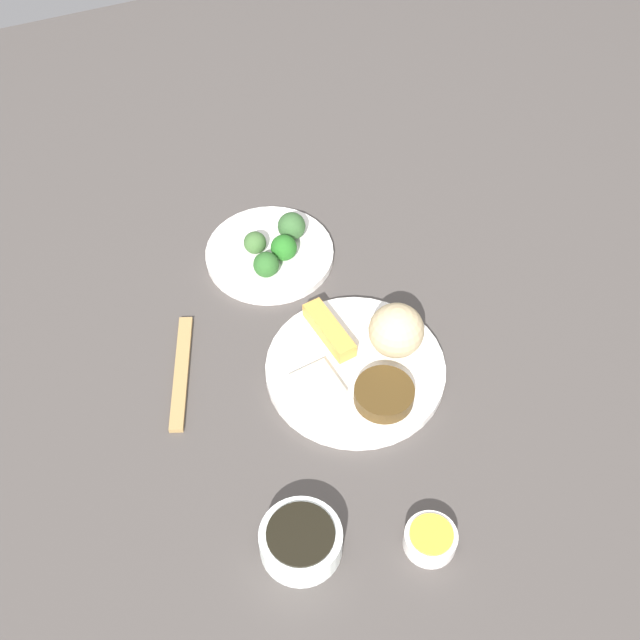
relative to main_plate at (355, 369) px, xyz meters
The scene contains 16 objects.
tabletop 0.06m from the main_plate, ahead, with size 2.20×2.20×0.02m, color #47413E.
main_plate is the anchor object (origin of this frame).
rice_scoop 0.08m from the main_plate, 168.11° to the right, with size 0.08×0.08×0.08m, color tan.
spring_roll 0.07m from the main_plate, 78.11° to the right, with size 0.11×0.03×0.02m, color gold.
crab_rangoon_wonton 0.07m from the main_plate, 11.89° to the left, with size 0.06×0.06×0.01m, color beige.
stir_fry_heap 0.07m from the main_plate, 101.89° to the left, with size 0.09×0.09×0.02m, color #463114.
broccoli_plate 0.27m from the main_plate, 81.90° to the right, with size 0.21×0.21×0.01m, color white.
broccoli_floret_0 0.29m from the main_plate, 91.69° to the right, with size 0.05×0.05×0.05m, color #335B2D.
broccoli_floret_1 0.28m from the main_plate, 78.43° to the right, with size 0.04×0.04×0.04m, color #3C6330.
broccoli_floret_2 0.25m from the main_plate, 85.35° to the right, with size 0.04×0.04×0.04m, color #24671F.
broccoli_floret_3 0.23m from the main_plate, 74.70° to the right, with size 0.04×0.04×0.04m, color #2A5D25.
soy_sauce_bowl 0.28m from the main_plate, 52.43° to the left, with size 0.11×0.11×0.04m, color white.
soy_sauce_bowl_liquid 0.29m from the main_plate, 52.43° to the left, with size 0.09×0.09×0.00m, color black.
sauce_ramekin_hot_mustard 0.28m from the main_plate, 86.16° to the left, with size 0.07×0.07×0.03m, color white.
sauce_ramekin_hot_mustard_liquid 0.28m from the main_plate, 86.16° to the left, with size 0.06×0.06×0.00m, color gold.
chopsticks_pair 0.26m from the main_plate, 21.50° to the right, with size 0.20×0.02×0.01m, color #A6824D.
Camera 1 is at (0.26, 0.65, 1.04)m, focal length 47.08 mm.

